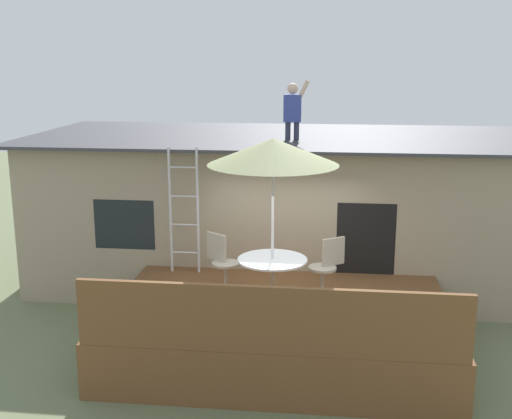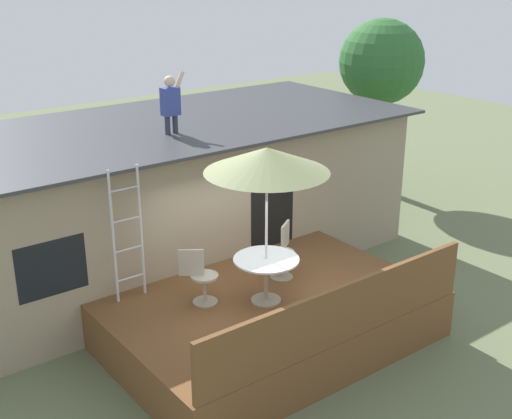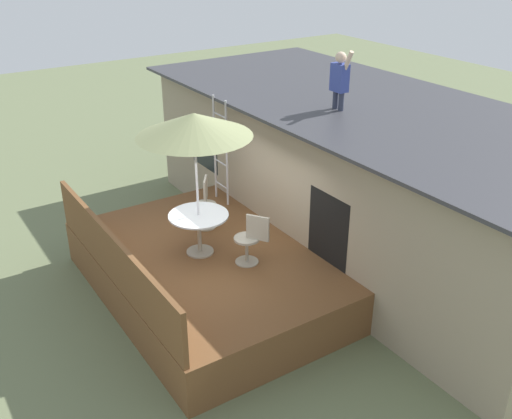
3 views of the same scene
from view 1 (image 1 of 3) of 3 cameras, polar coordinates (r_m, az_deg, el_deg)
ground_plane at (r=10.26m, az=2.10°, el=-12.52°), size 40.00×40.00×0.00m
house at (r=13.16m, az=3.41°, el=0.19°), size 10.50×4.50×2.95m
deck at (r=10.09m, az=2.12°, el=-10.47°), size 5.08×3.46×0.80m
deck_railing at (r=8.21m, az=1.22°, el=-9.76°), size 4.98×0.08×0.90m
patio_table at (r=9.67m, az=1.45°, el=-5.27°), size 1.04×1.04×0.74m
patio_umbrella at (r=9.26m, az=1.52°, el=5.11°), size 1.90×1.90×2.54m
step_ladder at (r=11.13m, az=-6.36°, el=-0.10°), size 0.52×0.04×2.20m
person_figure at (r=12.11m, az=3.28°, el=8.99°), size 0.47×0.20×1.11m
patio_chair_left at (r=10.38m, az=-3.00°, el=-4.72°), size 0.56×0.46×0.92m
patio_chair_right at (r=10.20m, az=6.21°, el=-5.11°), size 0.56×0.46×0.92m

